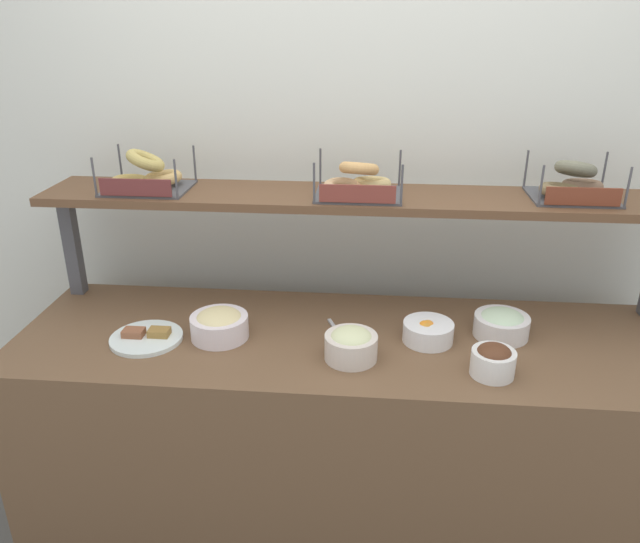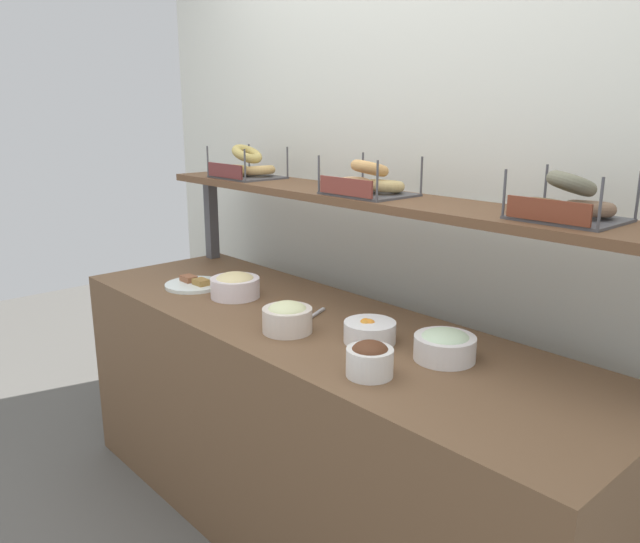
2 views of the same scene
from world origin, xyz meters
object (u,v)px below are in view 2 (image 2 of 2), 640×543
bagel_basket_sesame (247,167)px  bagel_basket_poppy (568,203)px  bowl_scallion_spread (445,345)px  bowl_egg_salad (235,285)px  serving_plate_white (194,284)px  bowl_fruit_salad (369,331)px  bowl_potato_salad (287,317)px  serving_spoon_near_plate (310,318)px  bowl_chocolate_spread (370,359)px  bagel_basket_plain (368,183)px

bagel_basket_sesame → bagel_basket_poppy: 1.50m
bowl_scallion_spread → bagel_basket_poppy: bearing=44.0°
bowl_egg_salad → bagel_basket_sesame: 0.61m
serving_plate_white → bowl_fruit_salad: bearing=4.7°
bowl_potato_salad → serving_spoon_near_plate: 0.15m
bowl_chocolate_spread → bagel_basket_plain: bearing=134.7°
bowl_potato_salad → bowl_fruit_salad: size_ratio=1.00×
bowl_scallion_spread → bagel_basket_plain: bagel_basket_plain is taller
bowl_fruit_salad → bowl_scallion_spread: bearing=14.3°
bowl_potato_salad → bagel_basket_plain: 0.57m
bowl_scallion_spread → bagel_basket_sesame: (-1.27, 0.20, 0.43)m
serving_plate_white → bagel_basket_sesame: size_ratio=0.82×
serving_spoon_near_plate → bowl_egg_salad: bearing=-174.5°
bowl_fruit_salad → bagel_basket_poppy: (0.48, 0.29, 0.44)m
bowl_fruit_salad → serving_plate_white: bowl_fruit_salad is taller
bowl_egg_salad → bowl_fruit_salad: bowl_egg_salad is taller
bowl_chocolate_spread → bowl_potato_salad: bearing=172.8°
bowl_fruit_salad → serving_spoon_near_plate: bearing=179.0°
bowl_fruit_salad → serving_plate_white: (-0.95, -0.08, -0.03)m
bowl_chocolate_spread → bowl_scallion_spread: bearing=74.5°
bowl_potato_salad → bowl_fruit_salad: 0.29m
serving_plate_white → bowl_potato_salad: bearing=-4.6°
bowl_scallion_spread → bagel_basket_plain: 0.69m
bagel_basket_sesame → bowl_fruit_salad: bearing=-14.4°
serving_spoon_near_plate → bagel_basket_plain: bagel_basket_plain is taller
bowl_potato_salad → bowl_egg_salad: size_ratio=0.86×
bowl_egg_salad → serving_plate_white: bearing=-169.9°
bowl_egg_salad → bagel_basket_poppy: bagel_basket_poppy is taller
bagel_basket_poppy → bagel_basket_plain: bearing=-177.3°
bowl_potato_salad → bowl_egg_salad: bearing=167.6°
bowl_potato_salad → bowl_egg_salad: (-0.45, 0.10, -0.00)m
bowl_chocolate_spread → bagel_basket_plain: bagel_basket_plain is taller
bagel_basket_sesame → bowl_scallion_spread: bearing=-8.8°
bowl_potato_salad → bagel_basket_poppy: (0.74, 0.42, 0.43)m
bowl_potato_salad → bowl_egg_salad: 0.46m
serving_plate_white → bagel_basket_plain: (0.69, 0.33, 0.46)m
bowl_fruit_salad → bowl_egg_salad: bearing=-177.2°
bowl_scallion_spread → bowl_fruit_salad: (-0.25, -0.06, -0.01)m
bowl_chocolate_spread → bagel_basket_plain: size_ratio=0.45×
bowl_chocolate_spread → serving_plate_white: bearing=174.4°
bowl_chocolate_spread → bowl_egg_salad: 0.90m
bowl_scallion_spread → serving_plate_white: bowl_scallion_spread is taller
bowl_egg_salad → serving_spoon_near_plate: bowl_egg_salad is taller
bagel_basket_poppy → serving_plate_white: bearing=-165.7°
bowl_potato_salad → bagel_basket_sesame: 0.96m
serving_spoon_near_plate → bagel_basket_plain: 0.53m
bowl_potato_salad → serving_plate_white: (-0.70, 0.06, -0.04)m
bowl_fruit_salad → bagel_basket_sesame: (-1.02, 0.26, 0.44)m
bowl_fruit_salad → bagel_basket_plain: bearing=135.2°
serving_plate_white → bowl_egg_salad: bearing=10.1°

